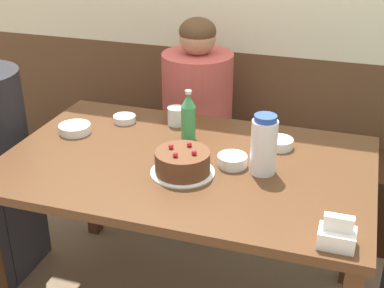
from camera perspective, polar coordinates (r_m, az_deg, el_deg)
name	(u,v)px	position (r m, az deg, el deg)	size (l,w,h in m)	color
bench_seat	(233,179)	(3.05, 4.41, -3.79)	(2.22, 0.38, 0.43)	#381E11
dining_table	(186,179)	(2.14, -0.61, -3.81)	(1.44, 0.92, 0.75)	#4C2D19
birthday_cake	(183,163)	(1.99, -1.02, -1.99)	(0.24, 0.24, 0.11)	white
water_pitcher	(264,145)	(1.98, 7.69, -0.08)	(0.10, 0.10, 0.23)	white
soju_bottle	(188,117)	(2.23, -0.39, 2.95)	(0.06, 0.06, 0.22)	#388E4C
napkin_holder	(337,235)	(1.66, 15.21, -9.36)	(0.11, 0.08, 0.11)	white
bowl_soup_white	(232,161)	(2.05, 4.32, -1.78)	(0.11, 0.11, 0.04)	white
bowl_rice_small	(75,129)	(2.38, -12.39, 1.61)	(0.14, 0.14, 0.04)	white
bowl_side_dish	(279,143)	(2.22, 9.27, 0.09)	(0.11, 0.11, 0.04)	white
bowl_sauce_shallow	(124,119)	(2.45, -7.22, 2.69)	(0.10, 0.10, 0.03)	white
glass_water_tall	(176,116)	(2.40, -1.68, 3.00)	(0.08, 0.08, 0.08)	silver
person_grey_tee	(197,128)	(2.84, 0.56, 1.75)	(0.36, 0.36, 1.14)	#33333D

